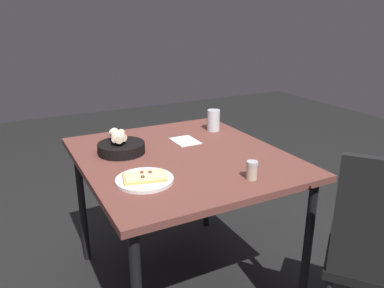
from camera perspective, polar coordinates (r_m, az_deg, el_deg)
The scene contains 7 objects.
ground at distance 2.21m, azimuth -1.37°, elevation -20.18°, with size 8.00×8.00×0.00m, color black.
dining_table at distance 1.85m, azimuth -1.54°, elevation -3.50°, with size 1.05×0.94×0.75m.
pizza_plate at distance 1.55m, azimuth -7.14°, elevation -5.23°, with size 0.24×0.24×0.04m.
bread_basket at distance 1.87m, azimuth -10.65°, elevation -0.32°, with size 0.23×0.23×0.11m.
beer_glass at distance 2.19m, azimuth 3.24°, elevation 3.39°, with size 0.07×0.07×0.12m.
pepper_shaker at distance 1.57m, azimuth 9.00°, elevation -4.07°, with size 0.05×0.05×0.08m.
napkin at distance 2.02m, azimuth -1.03°, elevation 0.47°, with size 0.16×0.12×0.00m.
Camera 1 is at (1.54, -0.75, 1.40)m, focal length 35.50 mm.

